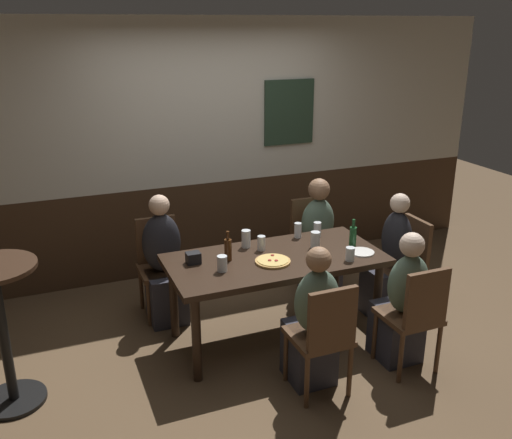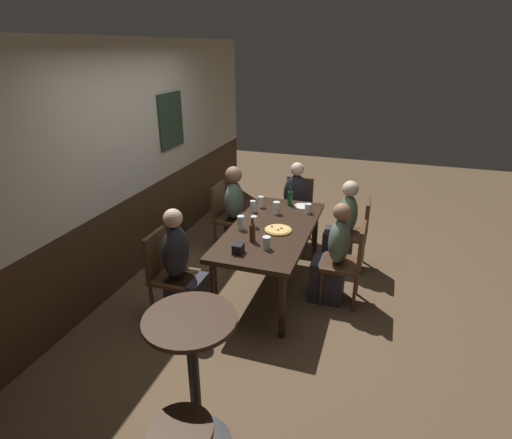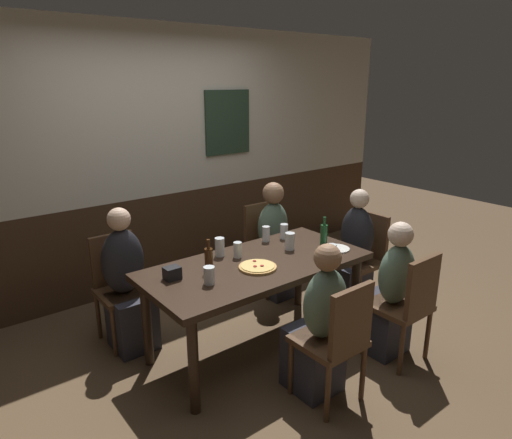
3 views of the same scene
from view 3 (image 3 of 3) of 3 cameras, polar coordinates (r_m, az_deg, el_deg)
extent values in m
plane|color=brown|center=(3.83, 0.08, -15.71)|extent=(12.00, 12.00, 0.00)
cube|color=#3D2819|center=(4.89, -12.00, -2.34)|extent=(6.40, 0.10, 0.95)
cube|color=beige|center=(4.63, -13.01, 13.00)|extent=(6.40, 0.10, 1.65)
cube|color=#233828|center=(5.02, -3.58, 12.05)|extent=(0.56, 0.03, 0.68)
cube|color=black|center=(3.49, 0.08, -5.80)|extent=(1.75, 0.84, 0.05)
cylinder|color=black|center=(3.04, -7.84, -17.73)|extent=(0.07, 0.07, 0.69)
cylinder|color=black|center=(3.93, 12.27, -9.42)|extent=(0.07, 0.07, 0.69)
cylinder|color=black|center=(3.56, -13.54, -12.50)|extent=(0.07, 0.07, 0.69)
cylinder|color=black|center=(4.34, 5.39, -6.44)|extent=(0.07, 0.07, 0.69)
cube|color=#513521|center=(4.40, 12.65, -5.26)|extent=(0.40, 0.40, 0.04)
cube|color=#513521|center=(4.45, 14.33, -1.88)|extent=(0.04, 0.36, 0.43)
cylinder|color=#513521|center=(4.27, 12.76, -9.27)|extent=(0.04, 0.04, 0.41)
cylinder|color=#513521|center=(4.47, 9.37, -7.84)|extent=(0.04, 0.04, 0.41)
cylinder|color=#513521|center=(4.52, 15.53, -7.96)|extent=(0.04, 0.04, 0.41)
cylinder|color=#513521|center=(4.71, 12.20, -6.68)|extent=(0.04, 0.04, 0.41)
cube|color=#513521|center=(3.67, 17.40, -10.36)|extent=(0.40, 0.40, 0.04)
cube|color=#513521|center=(3.48, 20.18, -7.87)|extent=(0.36, 0.04, 0.43)
cylinder|color=#513521|center=(3.74, 13.37, -13.41)|extent=(0.04, 0.04, 0.41)
cylinder|color=#513521|center=(3.98, 16.51, -11.66)|extent=(0.04, 0.04, 0.41)
cylinder|color=#513521|center=(3.57, 17.76, -15.34)|extent=(0.04, 0.04, 0.41)
cylinder|color=#513521|center=(3.83, 20.73, -13.34)|extent=(0.04, 0.04, 0.41)
cube|color=#513521|center=(4.59, 1.77, -3.86)|extent=(0.40, 0.40, 0.04)
cube|color=#513521|center=(4.65, 0.37, -0.53)|extent=(0.36, 0.04, 0.43)
cylinder|color=#513521|center=(4.67, 4.70, -6.55)|extent=(0.04, 0.04, 0.41)
cylinder|color=#513521|center=(4.46, 1.47, -7.66)|extent=(0.04, 0.04, 0.41)
cylinder|color=#513521|center=(4.90, 1.99, -5.31)|extent=(0.04, 0.04, 0.41)
cylinder|color=#513521|center=(4.70, -1.19, -6.29)|extent=(0.04, 0.04, 0.41)
cube|color=#513521|center=(3.13, 9.02, -14.82)|extent=(0.40, 0.40, 0.04)
cube|color=#513521|center=(2.91, 11.88, -12.25)|extent=(0.36, 0.04, 0.43)
cylinder|color=#513521|center=(3.25, 4.37, -18.05)|extent=(0.04, 0.04, 0.41)
cylinder|color=#513521|center=(3.45, 8.70, -15.89)|extent=(0.04, 0.04, 0.41)
cylinder|color=#513521|center=(3.06, 8.96, -20.78)|extent=(0.04, 0.04, 0.41)
cylinder|color=#513521|center=(3.27, 13.25, -18.22)|extent=(0.04, 0.04, 0.41)
cube|color=#513521|center=(3.87, -16.25, -8.78)|extent=(0.40, 0.40, 0.04)
cube|color=#513521|center=(3.93, -17.54, -4.73)|extent=(0.36, 0.04, 0.43)
cylinder|color=#513521|center=(3.89, -12.62, -12.08)|extent=(0.04, 0.04, 0.41)
cylinder|color=#513521|center=(3.78, -17.37, -13.40)|extent=(0.04, 0.04, 0.41)
cylinder|color=#513521|center=(4.16, -14.71, -10.17)|extent=(0.04, 0.04, 0.41)
cylinder|color=#513521|center=(4.06, -19.17, -11.31)|extent=(0.04, 0.04, 0.41)
cube|color=#2D2D38|center=(4.39, 11.39, -8.16)|extent=(0.34, 0.32, 0.45)
ellipsoid|color=black|center=(4.27, 12.56, -1.87)|extent=(0.22, 0.34, 0.53)
sphere|color=beige|center=(4.18, 12.86, 2.56)|extent=(0.17, 0.17, 0.17)
cube|color=#2D2D38|center=(3.83, 15.50, -12.46)|extent=(0.32, 0.34, 0.45)
ellipsoid|color=#56705B|center=(3.58, 17.24, -6.56)|extent=(0.34, 0.22, 0.46)
sphere|color=beige|center=(3.47, 17.69, -1.78)|extent=(0.19, 0.19, 0.19)
cube|color=#2D2D38|center=(4.58, 2.80, -6.71)|extent=(0.32, 0.34, 0.45)
ellipsoid|color=#56705B|center=(4.48, 2.13, -0.86)|extent=(0.34, 0.22, 0.49)
sphere|color=#936B4C|center=(4.39, 2.18, 3.33)|extent=(0.21, 0.21, 0.21)
cube|color=#2D2D38|center=(3.31, 7.13, -16.95)|extent=(0.32, 0.34, 0.45)
ellipsoid|color=#56705B|center=(3.03, 8.68, -10.36)|extent=(0.34, 0.22, 0.48)
sphere|color=#936B4C|center=(2.89, 8.97, -4.74)|extent=(0.18, 0.18, 0.18)
cube|color=#2D2D38|center=(3.85, -15.23, -12.23)|extent=(0.32, 0.34, 0.45)
ellipsoid|color=black|center=(3.72, -16.37, -5.05)|extent=(0.34, 0.22, 0.53)
sphere|color=#DBB293|center=(3.61, -16.83, 0.04)|extent=(0.18, 0.18, 0.18)
cylinder|color=tan|center=(3.38, 0.21, -6.00)|extent=(0.28, 0.28, 0.02)
cylinder|color=#DBB760|center=(3.37, 0.21, -5.81)|extent=(0.25, 0.25, 0.01)
cylinder|color=maroon|center=(3.44, -0.19, -5.20)|extent=(0.03, 0.03, 0.00)
cylinder|color=maroon|center=(3.34, -0.12, -5.87)|extent=(0.03, 0.03, 0.00)
cylinder|color=maroon|center=(3.35, 0.75, -5.80)|extent=(0.03, 0.03, 0.00)
cylinder|color=silver|center=(3.59, -4.57, -3.45)|extent=(0.08, 0.08, 0.15)
cylinder|color=gold|center=(3.61, -4.56, -4.13)|extent=(0.07, 0.07, 0.06)
cylinder|color=silver|center=(3.60, 9.48, -3.93)|extent=(0.07, 0.07, 0.11)
cylinder|color=#C6842D|center=(3.62, 9.45, -4.46)|extent=(0.06, 0.06, 0.04)
cylinder|color=silver|center=(3.13, -5.89, -6.97)|extent=(0.08, 0.08, 0.12)
cylinder|color=silver|center=(3.15, -5.87, -7.61)|extent=(0.07, 0.07, 0.05)
cylinder|color=silver|center=(3.98, 3.54, -1.48)|extent=(0.07, 0.07, 0.13)
cylinder|color=#331E14|center=(3.99, 3.53, -1.82)|extent=(0.06, 0.06, 0.08)
cylinder|color=silver|center=(3.91, 1.26, -1.81)|extent=(0.06, 0.06, 0.13)
cylinder|color=#B26623|center=(3.92, 1.26, -2.37)|extent=(0.06, 0.06, 0.05)
cylinder|color=silver|center=(3.73, 4.26, -2.73)|extent=(0.08, 0.08, 0.14)
cylinder|color=gold|center=(3.73, 4.26, -2.90)|extent=(0.07, 0.07, 0.12)
cylinder|color=silver|center=(3.56, -2.32, -3.82)|extent=(0.07, 0.07, 0.12)
cylinder|color=gold|center=(3.58, -2.31, -4.39)|extent=(0.06, 0.06, 0.05)
cylinder|color=#194723|center=(3.88, 8.51, -1.87)|extent=(0.06, 0.06, 0.17)
cylinder|color=#194723|center=(3.84, 8.59, -0.20)|extent=(0.03, 0.03, 0.07)
cylinder|color=#42230F|center=(3.31, -5.95, -5.09)|extent=(0.06, 0.06, 0.18)
cylinder|color=#42230F|center=(3.27, -6.01, -3.09)|extent=(0.03, 0.03, 0.07)
cylinder|color=white|center=(3.80, 10.13, -3.62)|extent=(0.21, 0.21, 0.01)
cube|color=black|center=(3.24, -10.47, -6.62)|extent=(0.11, 0.09, 0.09)
camera|label=1|loc=(1.38, 132.46, 7.99)|focal=39.26mm
camera|label=2|loc=(2.36, -93.01, 10.35)|focal=28.82mm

